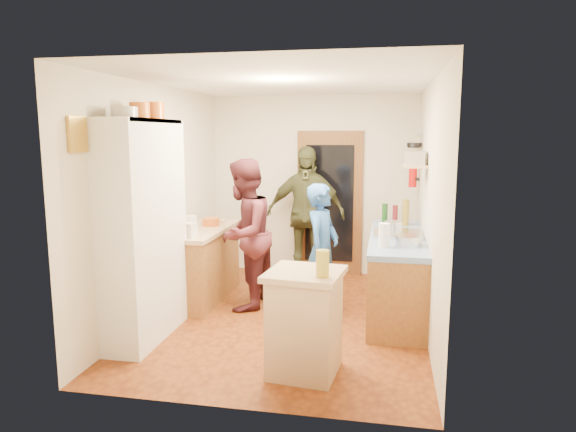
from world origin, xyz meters
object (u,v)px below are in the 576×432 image
(person_left, at_px, (248,234))
(island_base, at_px, (305,325))
(hutch_body, at_px, (144,231))
(person_back, at_px, (306,214))
(person_hob, at_px, (324,250))
(right_counter_base, at_px, (396,275))

(person_left, bearing_deg, island_base, 36.97)
(hutch_body, xyz_separation_m, island_base, (1.70, -0.51, -0.67))
(island_base, relative_size, person_back, 0.46)
(hutch_body, bearing_deg, person_hob, 30.08)
(person_hob, xyz_separation_m, person_left, (-0.91, 0.12, 0.13))
(person_hob, distance_m, person_back, 1.49)
(island_base, bearing_deg, person_hob, 90.74)
(person_hob, height_order, person_left, person_left)
(right_counter_base, relative_size, island_base, 2.56)
(person_left, relative_size, person_back, 0.94)
(right_counter_base, bearing_deg, hutch_body, -152.53)
(person_hob, relative_size, person_left, 0.85)
(person_hob, distance_m, person_left, 0.93)
(island_base, xyz_separation_m, person_back, (-0.44, 2.90, 0.51))
(island_base, distance_m, person_back, 2.98)
(person_hob, bearing_deg, hutch_body, 134.90)
(hutch_body, bearing_deg, island_base, -16.56)
(hutch_body, relative_size, person_left, 1.24)
(hutch_body, relative_size, right_counter_base, 1.00)
(person_hob, bearing_deg, person_left, 97.29)
(person_back, bearing_deg, person_left, -110.94)
(island_base, relative_size, person_hob, 0.57)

